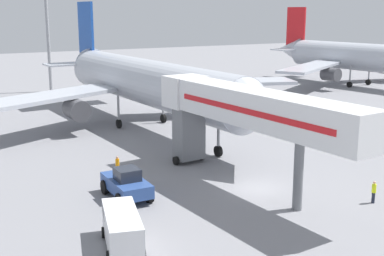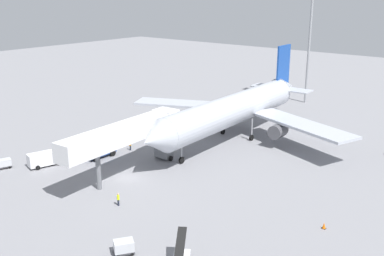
# 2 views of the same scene
# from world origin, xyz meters

# --- Properties ---
(ground_plane) EXTENTS (300.00, 300.00, 0.00)m
(ground_plane) POSITION_xyz_m (0.00, 0.00, 0.00)
(ground_plane) COLOR gray
(airplane_at_gate) EXTENTS (45.26, 48.30, 15.26)m
(airplane_at_gate) POSITION_xyz_m (1.37, 25.26, 5.59)
(airplane_at_gate) COLOR #B7BCC6
(airplane_at_gate) RESTS_ON ground
(jet_bridge) EXTENTS (4.80, 22.36, 8.10)m
(jet_bridge) POSITION_xyz_m (-0.83, 1.39, 6.23)
(jet_bridge) COLOR silver
(jet_bridge) RESTS_ON ground
(pushback_tug) EXTENTS (2.76, 5.16, 2.42)m
(pushback_tug) POSITION_xyz_m (-10.08, 3.13, 1.13)
(pushback_tug) COLOR #2D4C8E
(pushback_tug) RESTS_ON ground
(service_van_near_right) EXTENTS (3.33, 5.77, 2.21)m
(service_van_near_right) POSITION_xyz_m (-13.47, -4.37, 1.26)
(service_van_near_right) COLOR white
(service_van_near_right) RESTS_ON ground
(ground_crew_worker_foreground) EXTENTS (0.42, 0.42, 1.69)m
(ground_crew_worker_foreground) POSITION_xyz_m (5.43, -6.80, 0.89)
(ground_crew_worker_foreground) COLOR #1E2333
(ground_crew_worker_foreground) RESTS_ON ground
(ground_crew_worker_midground) EXTENTS (0.43, 0.43, 1.75)m
(ground_crew_worker_midground) POSITION_xyz_m (-8.67, 8.59, 0.93)
(ground_crew_worker_midground) COLOR #1E2333
(ground_crew_worker_midground) RESTS_ON ground
(airplane_background) EXTENTS (46.67, 44.12, 14.72)m
(airplane_background) POSITION_xyz_m (51.34, 36.58, 5.46)
(airplane_background) COLOR #B7BCC6
(airplane_background) RESTS_ON ground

